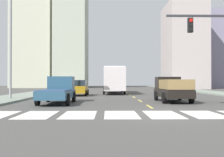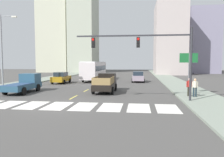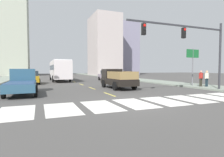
{
  "view_description": "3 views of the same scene",
  "coord_description": "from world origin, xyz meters",
  "views": [
    {
      "loc": [
        -2.64,
        -12.73,
        1.59
      ],
      "look_at": [
        -2.25,
        10.77,
        1.84
      ],
      "focal_mm": 42.79,
      "sensor_mm": 36.0,
      "label": 1
    },
    {
      "loc": [
        6.02,
        -15.67,
        3.25
      ],
      "look_at": [
        2.56,
        12.26,
        1.15
      ],
      "focal_mm": 35.57,
      "sensor_mm": 36.0,
      "label": 2
    },
    {
      "loc": [
        -4.99,
        -9.07,
        1.92
      ],
      "look_at": [
        2.68,
        10.19,
        0.88
      ],
      "focal_mm": 29.42,
      "sensor_mm": 36.0,
      "label": 3
    }
  ],
  "objects": [
    {
      "name": "ground_plane",
      "position": [
        0.0,
        0.0,
        0.0
      ],
      "size": [
        160.0,
        160.0,
        0.0
      ],
      "primitive_type": "plane",
      "color": "#4A4846"
    },
    {
      "name": "sidewalk_right",
      "position": [
        11.47,
        18.0,
        0.07
      ],
      "size": [
        3.96,
        110.0,
        0.15
      ],
      "primitive_type": "cube",
      "color": "gray",
      "rests_on": "ground"
    },
    {
      "name": "sidewalk_left",
      "position": [
        -11.47,
        18.0,
        0.07
      ],
      "size": [
        3.96,
        110.0,
        0.15
      ],
      "primitive_type": "cube",
      "color": "gray",
      "rests_on": "ground"
    },
    {
      "name": "crosswalk_stripe_2",
      "position": [
        -4.0,
        0.0,
        0.0
      ],
      "size": [
        1.59,
        3.15,
        0.01
      ],
      "primitive_type": "cube",
      "color": "silver",
      "rests_on": "ground"
    },
    {
      "name": "crosswalk_stripe_3",
      "position": [
        -2.0,
        0.0,
        0.0
      ],
      "size": [
        1.59,
        3.15,
        0.01
      ],
      "primitive_type": "cube",
      "color": "silver",
      "rests_on": "ground"
    },
    {
      "name": "crosswalk_stripe_4",
      "position": [
        0.0,
        0.0,
        0.0
      ],
      "size": [
        1.59,
        3.15,
        0.01
      ],
      "primitive_type": "cube",
      "color": "silver",
      "rests_on": "ground"
    },
    {
      "name": "crosswalk_stripe_5",
      "position": [
        2.0,
        0.0,
        0.0
      ],
      "size": [
        1.59,
        3.15,
        0.01
      ],
      "primitive_type": "cube",
      "color": "silver",
      "rests_on": "ground"
    },
    {
      "name": "crosswalk_stripe_6",
      "position": [
        4.0,
        0.0,
        0.0
      ],
      "size": [
        1.59,
        3.15,
        0.01
      ],
      "primitive_type": "cube",
      "color": "silver",
      "rests_on": "ground"
    },
    {
      "name": "crosswalk_stripe_7",
      "position": [
        5.99,
        0.0,
        0.0
      ],
      "size": [
        1.59,
        3.15,
        0.01
      ],
      "primitive_type": "cube",
      "color": "silver",
      "rests_on": "ground"
    },
    {
      "name": "crosswalk_stripe_8",
      "position": [
        7.99,
        0.0,
        0.0
      ],
      "size": [
        1.59,
        3.15,
        0.01
      ],
      "primitive_type": "cube",
      "color": "silver",
      "rests_on": "ground"
    },
    {
      "name": "lane_dash_0",
      "position": [
        0.0,
        4.0,
        0.0
      ],
      "size": [
        0.16,
        2.4,
        0.01
      ],
      "primitive_type": "cube",
      "color": "#DDC84B",
      "rests_on": "ground"
    },
    {
      "name": "lane_dash_1",
      "position": [
        0.0,
        9.0,
        0.0
      ],
      "size": [
        0.16,
        2.4,
        0.01
      ],
      "primitive_type": "cube",
      "color": "#DDC84B",
      "rests_on": "ground"
    },
    {
      "name": "lane_dash_2",
      "position": [
        0.0,
        14.0,
        0.0
      ],
      "size": [
        0.16,
        2.4,
        0.01
      ],
      "primitive_type": "cube",
      "color": "#DDC84B",
      "rests_on": "ground"
    },
    {
      "name": "lane_dash_3",
      "position": [
        0.0,
        19.0,
        0.0
      ],
      "size": [
        0.16,
        2.4,
        0.01
      ],
      "primitive_type": "cube",
      "color": "#DDC84B",
      "rests_on": "ground"
    },
    {
      "name": "lane_dash_4",
      "position": [
        0.0,
        24.0,
        0.0
      ],
      "size": [
        0.16,
        2.4,
        0.01
      ],
      "primitive_type": "cube",
      "color": "#DDC84B",
      "rests_on": "ground"
    },
    {
      "name": "lane_dash_5",
      "position": [
        0.0,
        29.0,
        0.0
      ],
      "size": [
        0.16,
        2.4,
        0.01
      ],
      "primitive_type": "cube",
      "color": "#DDC84B",
      "rests_on": "ground"
    },
    {
      "name": "lane_dash_6",
      "position": [
        0.0,
        34.0,
        0.0
      ],
      "size": [
        0.16,
        2.4,
        0.01
      ],
      "primitive_type": "cube",
      "color": "#DDC84B",
      "rests_on": "ground"
    },
    {
      "name": "lane_dash_7",
      "position": [
        0.0,
        39.0,
        0.0
      ],
      "size": [
        0.16,
        2.4,
        0.01
      ],
      "primitive_type": "cube",
      "color": "#DDC84B",
      "rests_on": "ground"
    },
    {
      "name": "pickup_stakebed",
      "position": [
        2.37,
        8.2,
        0.94
      ],
      "size": [
        2.18,
        5.2,
        1.96
      ],
      "rotation": [
        0.0,
        0.0,
        0.05
      ],
      "color": "black",
      "rests_on": "ground"
    },
    {
      "name": "pickup_dark",
      "position": [
        -6.21,
        6.71,
        0.92
      ],
      "size": [
        2.18,
        5.2,
        1.96
      ],
      "rotation": [
        0.0,
        0.0,
        -0.05
      ],
      "color": "#294E67",
      "rests_on": "ground"
    },
    {
      "name": "city_bus",
      "position": [
        -1.83,
        22.34,
        1.95
      ],
      "size": [
        2.72,
        10.8,
        3.32
      ],
      "rotation": [
        0.0,
        0.0,
        0.02
      ],
      "color": "silver",
      "rests_on": "ground"
    },
    {
      "name": "sedan_far",
      "position": [
        5.83,
        20.56,
        0.86
      ],
      "size": [
        2.02,
        4.4,
        1.72
      ],
      "rotation": [
        0.0,
        0.0,
        -0.0
      ],
      "color": "gray",
      "rests_on": "ground"
    },
    {
      "name": "sedan_near_right",
      "position": [
        -5.85,
        16.92,
        0.86
      ],
      "size": [
        2.02,
        4.4,
        1.72
      ],
      "rotation": [
        0.0,
        0.0,
        -0.0
      ],
      "color": "#A47817",
      "rests_on": "ground"
    },
    {
      "name": "traffic_signal_gantry",
      "position": [
        7.06,
        2.66,
        4.22
      ],
      "size": [
        9.4,
        0.27,
        6.0
      ],
      "color": "#2D2D33",
      "rests_on": "ground"
    },
    {
      "name": "direction_sign_green",
      "position": [
        10.72,
        6.42,
        3.03
      ],
      "size": [
        1.7,
        0.12,
        4.2
      ],
      "color": "slate",
      "rests_on": "ground"
    },
    {
      "name": "streetlight_left",
      "position": [
        -10.68,
        9.88,
        4.97
      ],
      "size": [
        2.2,
        0.28,
        9.0
      ],
      "color": "gray",
      "rests_on": "ground"
    },
    {
      "name": "pedestrian_waiting",
      "position": [
        10.56,
        5.1,
        1.12
      ],
      "size": [
        0.53,
        0.34,
        1.64
      ],
      "rotation": [
        0.0,
        0.0,
        2.66
      ],
      "color": "#2B2A21",
      "rests_on": "sidewalk_right"
    },
    {
      "name": "pedestrian_walking",
      "position": [
        10.95,
        4.73,
        1.12
      ],
      "size": [
        0.53,
        0.34,
        1.64
      ],
      "rotation": [
        0.0,
        0.0,
        -2.31
      ],
      "color": "#1B2A32",
      "rests_on": "sidewalk_right"
    },
    {
      "name": "block_mid_left",
      "position": [
        13.92,
        44.98,
        9.11
      ],
      "size": [
        7.74,
        11.23,
        18.21
      ],
      "primitive_type": "cube",
      "color": "#B8AAA6",
      "rests_on": "ground"
    },
    {
      "name": "block_mid_right",
      "position": [
        -21.11,
        53.41,
        11.56
      ],
      "size": [
        9.79,
        7.13,
        23.11
      ],
      "primitive_type": "cube",
      "color": "beige",
      "rests_on": "ground"
    },
    {
      "name": "block_low_left",
      "position": [
        24.1,
        51.53,
        9.29
      ],
      "size": [
        8.39,
        7.45,
        18.57
      ],
      "primitive_type": "cube",
      "color": "gray",
      "rests_on": "ground"
    }
  ]
}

